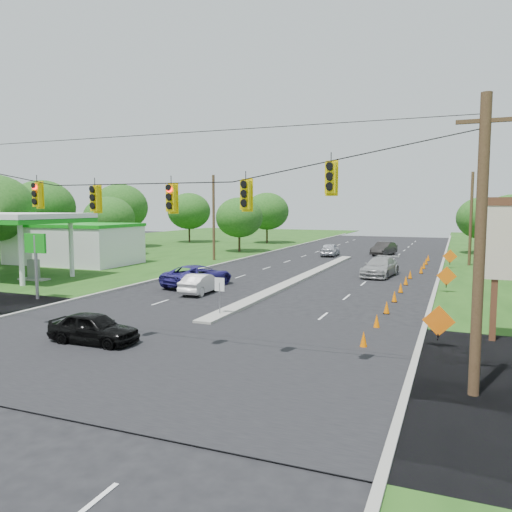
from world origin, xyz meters
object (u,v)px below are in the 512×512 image
at_px(white_sedan, 201,283).
at_px(blue_pickup, 198,276).
at_px(gas_station, 64,239).
at_px(black_sedan, 94,328).

bearing_deg(white_sedan, blue_pickup, -57.87).
bearing_deg(white_sedan, gas_station, -24.48).
distance_m(white_sedan, blue_pickup, 2.89).
xyz_separation_m(black_sedan, white_sedan, (-1.63, 12.48, -0.01)).
bearing_deg(blue_pickup, gas_station, -4.05).
bearing_deg(gas_station, white_sedan, -23.38).
relative_size(black_sedan, blue_pickup, 0.70).
height_order(black_sedan, white_sedan, black_sedan).
xyz_separation_m(white_sedan, blue_pickup, (-1.58, 2.42, 0.13)).
xyz_separation_m(gas_station, white_sedan, (19.39, -8.38, -1.92)).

